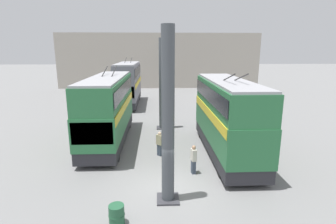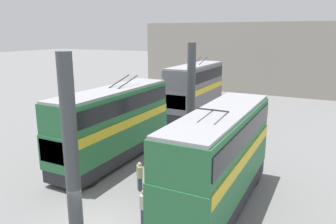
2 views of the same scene
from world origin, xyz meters
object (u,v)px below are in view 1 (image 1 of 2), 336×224
object	(u,v)px
person_by_left_row	(194,159)
oil_drum	(117,215)
bus_left_near	(227,113)
person_aisle_foreground	(160,143)
bus_right_near	(108,105)
bus_right_far	(128,81)

from	to	relation	value
person_by_left_row	oil_drum	bearing A→B (deg)	39.32
bus_left_near	person_by_left_row	distance (m)	4.19
person_aisle_foreground	oil_drum	distance (m)	7.06
bus_right_near	person_by_left_row	world-z (taller)	bus_right_near
bus_right_near	person_by_left_row	distance (m)	7.99
bus_left_near	oil_drum	world-z (taller)	bus_left_near
bus_right_near	oil_drum	bearing A→B (deg)	-168.65
bus_right_far	oil_drum	bearing A→B (deg)	-175.27
bus_right_far	bus_left_near	bearing A→B (deg)	-154.04
bus_left_near	bus_right_far	world-z (taller)	bus_right_far
person_aisle_foreground	person_by_left_row	world-z (taller)	person_by_left_row
person_aisle_foreground	oil_drum	bearing A→B (deg)	29.61
bus_left_near	person_by_left_row	bearing A→B (deg)	138.05
bus_left_near	oil_drum	bearing A→B (deg)	138.96
bus_right_far	person_by_left_row	size ratio (longest dim) A/B	6.04
bus_right_near	person_aisle_foreground	world-z (taller)	bus_right_near
bus_right_far	person_aisle_foreground	xyz separation A→B (m)	(-16.65, -3.70, -2.09)
bus_right_far	oil_drum	size ratio (longest dim) A/B	12.21
bus_left_near	bus_right_far	distance (m)	18.33
bus_right_near	bus_right_far	xyz separation A→B (m)	(13.80, -0.00, 0.19)
bus_right_far	bus_right_near	bearing A→B (deg)	180.00
bus_right_near	bus_right_far	size ratio (longest dim) A/B	1.03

